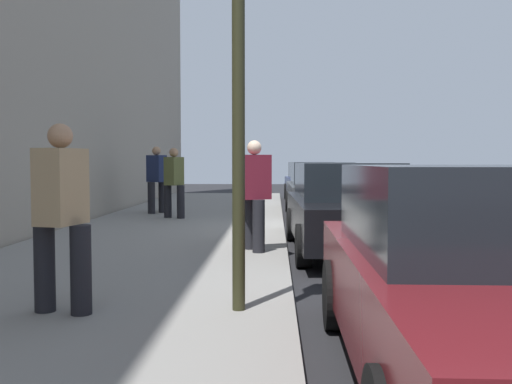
% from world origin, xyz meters
% --- Properties ---
extents(ground_plane, '(56.00, 56.00, 0.00)m').
position_xyz_m(ground_plane, '(0.00, 0.00, 0.00)').
color(ground_plane, black).
extents(sidewalk, '(28.00, 4.60, 0.15)m').
position_xyz_m(sidewalk, '(0.00, -3.30, 0.07)').
color(sidewalk, gray).
rests_on(sidewalk, ground).
extents(lane_stripe_centre, '(28.00, 0.14, 0.01)m').
position_xyz_m(lane_stripe_centre, '(0.00, 3.20, 0.00)').
color(lane_stripe_centre, gold).
rests_on(lane_stripe_centre, ground).
extents(parked_car_navy, '(4.38, 1.99, 1.51)m').
position_xyz_m(parked_car_navy, '(-11.05, 0.17, 0.76)').
color(parked_car_navy, black).
rests_on(parked_car_navy, ground).
extents(parked_car_charcoal, '(4.78, 1.94, 1.51)m').
position_xyz_m(parked_car_charcoal, '(-4.93, 0.09, 0.76)').
color(parked_car_charcoal, black).
rests_on(parked_car_charcoal, ground).
extents(parked_car_black, '(4.64, 1.99, 1.51)m').
position_xyz_m(parked_car_black, '(1.49, 0.02, 0.76)').
color(parked_car_black, black).
rests_on(parked_car_black, ground).
extents(parked_car_maroon, '(4.48, 1.94, 1.51)m').
position_xyz_m(parked_car_maroon, '(7.44, 0.19, 0.76)').
color(parked_car_maroon, black).
rests_on(parked_car_maroon, ground).
extents(pedestrian_burgundy_coat, '(0.54, 0.54, 1.72)m').
position_xyz_m(pedestrian_burgundy_coat, '(2.40, -1.52, 1.06)').
color(pedestrian_burgundy_coat, black).
rests_on(pedestrian_burgundy_coat, sidewalk).
extents(pedestrian_navy_coat, '(0.52, 0.57, 1.79)m').
position_xyz_m(pedestrian_navy_coat, '(-4.10, -4.38, 1.10)').
color(pedestrian_navy_coat, black).
rests_on(pedestrian_navy_coat, sidewalk).
extents(pedestrian_olive_coat, '(0.54, 0.54, 1.72)m').
position_xyz_m(pedestrian_olive_coat, '(-2.78, -3.67, 1.07)').
color(pedestrian_olive_coat, black).
rests_on(pedestrian_olive_coat, sidewalk).
extents(pedestrian_tan_coat, '(0.52, 0.56, 1.73)m').
position_xyz_m(pedestrian_tan_coat, '(6.17, -3.14, 1.07)').
color(pedestrian_tan_coat, black).
rests_on(pedestrian_tan_coat, sidewalk).
extents(traffic_light_pole, '(0.35, 0.26, 3.93)m').
position_xyz_m(traffic_light_pole, '(6.02, -1.53, 2.83)').
color(traffic_light_pole, '#2D2D19').
rests_on(traffic_light_pole, sidewalk).
extents(rolling_suitcase, '(0.34, 0.22, 0.87)m').
position_xyz_m(rolling_suitcase, '(-4.52, -4.26, 0.41)').
color(rolling_suitcase, black).
rests_on(rolling_suitcase, sidewalk).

